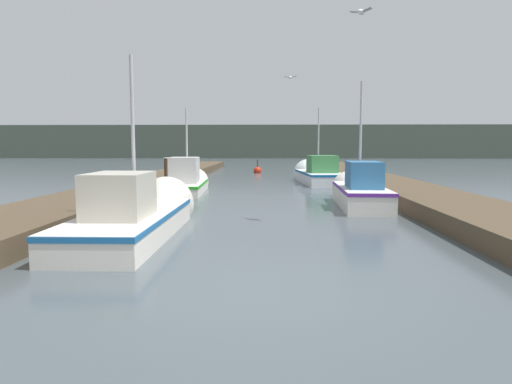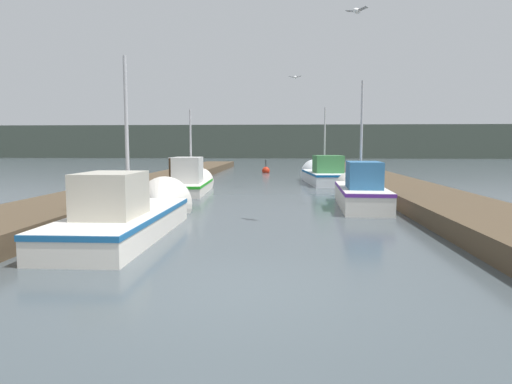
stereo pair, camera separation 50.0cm
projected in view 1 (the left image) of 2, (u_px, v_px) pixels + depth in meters
name	position (u px, v px, depth m)	size (l,w,h in m)	color
ground_plane	(255.00, 291.00, 6.14)	(200.00, 200.00, 0.00)	#424C51
dock_left	(156.00, 181.00, 22.19)	(2.53, 40.00, 0.46)	#4C3D2B
dock_right	(377.00, 181.00, 21.87)	(2.53, 40.00, 0.46)	#4C3D2B
distant_shore_ridge	(269.00, 142.00, 74.85)	(120.00, 16.00, 4.93)	#424C42
fishing_boat_0	(139.00, 214.00, 10.31)	(1.73, 6.09, 4.40)	silver
fishing_boat_1	(359.00, 190.00, 15.00)	(1.57, 5.28, 4.31)	silver
fishing_boat_2	(188.00, 182.00, 19.08)	(1.62, 5.07, 3.87)	silver
fishing_boat_3	(317.00, 174.00, 24.00)	(2.27, 6.22, 4.41)	silver
mooring_piling_0	(365.00, 181.00, 17.84)	(0.23, 0.23, 1.12)	#473523
mooring_piling_1	(167.00, 174.00, 19.84)	(0.28, 0.28, 1.43)	#473523
channel_buoy	(257.00, 171.00, 32.38)	(0.55, 0.55, 1.05)	red
seagull_lead	(290.00, 77.00, 20.20)	(0.56, 0.30, 0.12)	white
seagull_1	(361.00, 12.00, 10.80)	(0.51, 0.42, 0.12)	white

